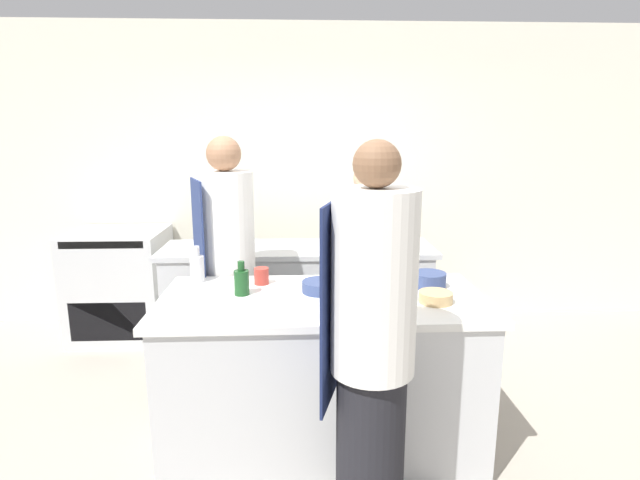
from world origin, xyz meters
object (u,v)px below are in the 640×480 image
at_px(bottle_wine, 197,268).
at_px(bowl_mixing_large, 429,280).
at_px(chef_at_prep_near, 372,353).
at_px(bowl_ceramic_blue, 436,297).
at_px(chef_at_pass_far, 228,270).
at_px(bottle_olive_oil, 347,262).
at_px(cup, 261,276).
at_px(bowl_prep_small, 321,286).
at_px(chef_at_stove, 366,279).
at_px(bottle_vinegar, 242,281).
at_px(oven_range, 121,284).

relative_size(bottle_wine, bowl_mixing_large, 1.13).
relative_size(chef_at_prep_near, bowl_ceramic_blue, 9.81).
relative_size(chef_at_pass_far, bottle_olive_oil, 6.11).
bearing_deg(chef_at_prep_near, bottle_olive_oil, 16.44).
relative_size(bowl_mixing_large, cup, 2.01).
relative_size(chef_at_prep_near, cup, 18.05).
bearing_deg(bowl_prep_small, cup, 154.59).
height_order(chef_at_stove, bowl_mixing_large, chef_at_stove).
bearing_deg(bowl_mixing_large, bottle_vinegar, -175.14).
xyz_separation_m(chef_at_pass_far, bottle_olive_oil, (0.78, -0.33, 0.13)).
xyz_separation_m(chef_at_pass_far, bottle_wine, (-0.14, -0.32, 0.11)).
bearing_deg(bowl_mixing_large, bowl_ceramic_blue, -97.15).
relative_size(oven_range, chef_at_stove, 0.60).
xyz_separation_m(chef_at_stove, bottle_vinegar, (-0.80, -0.63, 0.18)).
height_order(chef_at_pass_far, bowl_ceramic_blue, chef_at_pass_far).
height_order(bottle_olive_oil, bottle_vinegar, bottle_olive_oil).
distance_m(chef_at_prep_near, cup, 1.10).
xyz_separation_m(bottle_wine, cup, (0.40, -0.06, -0.04)).
height_order(oven_range, cup, cup).
relative_size(bowl_mixing_large, bowl_ceramic_blue, 1.09).
height_order(bottle_vinegar, bowl_ceramic_blue, bottle_vinegar).
bearing_deg(chef_at_stove, bottle_wine, -71.48).
height_order(oven_range, bottle_olive_oil, bottle_olive_oil).
bearing_deg(bowl_prep_small, chef_at_pass_far, 138.04).
xyz_separation_m(bottle_wine, bowl_ceramic_blue, (1.36, -0.44, -0.06)).
distance_m(chef_at_prep_near, chef_at_stove, 1.40).
height_order(oven_range, chef_at_pass_far, chef_at_pass_far).
bearing_deg(bottle_olive_oil, bowl_prep_small, -127.40).
distance_m(oven_range, bowl_prep_small, 2.42).
relative_size(oven_range, bottle_vinegar, 4.94).
xyz_separation_m(oven_range, bottle_olive_oil, (1.90, -1.40, 0.56)).
xyz_separation_m(chef_at_prep_near, chef_at_stove, (0.17, 1.38, -0.09)).
bearing_deg(bowl_mixing_large, bowl_prep_small, -174.34).
height_order(bowl_ceramic_blue, cup, cup).
relative_size(chef_at_prep_near, bottle_wine, 7.99).
relative_size(bottle_vinegar, bowl_prep_small, 0.89).
relative_size(bowl_ceramic_blue, cup, 1.84).
relative_size(oven_range, bowl_ceramic_blue, 5.26).
bearing_deg(bottle_vinegar, oven_range, 127.81).
height_order(bottle_wine, bowl_mixing_large, bottle_wine).
relative_size(bowl_prep_small, bowl_ceramic_blue, 1.20).
xyz_separation_m(oven_range, bottle_wine, (0.98, -1.39, 0.53)).
bearing_deg(bowl_ceramic_blue, bottle_wine, 162.20).
relative_size(chef_at_pass_far, cup, 18.03).
bearing_deg(bowl_mixing_large, cup, 174.05).
bearing_deg(bowl_ceramic_blue, bottle_olive_oil, 136.09).
bearing_deg(chef_at_stove, bottle_vinegar, -51.89).
xyz_separation_m(bottle_vinegar, cup, (0.10, 0.20, -0.03)).
bearing_deg(chef_at_pass_far, bottle_olive_oil, -133.92).
relative_size(chef_at_pass_far, bowl_ceramic_blue, 9.80).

